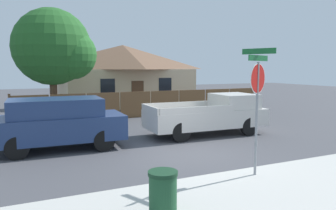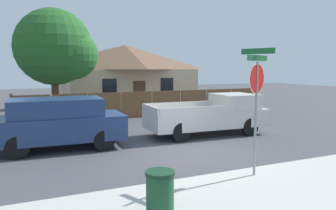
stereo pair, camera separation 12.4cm
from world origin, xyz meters
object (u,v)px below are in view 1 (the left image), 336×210
Objects in this scene: orange_pickup at (211,115)px; stop_sign at (257,89)px; oak_tree at (56,49)px; trash_bin at (163,193)px; house at (123,74)px; red_suv at (59,122)px.

orange_pickup is 1.55× the size of stop_sign.
oak_tree is 13.79m from trash_bin.
trash_bin is at bearing 176.38° from stop_sign.
house is at bearing 91.90° from orange_pickup.
orange_pickup is 8.26m from trash_bin.
stop_sign is at bearing -46.89° from red_suv.
oak_tree is at bearing 92.09° from trash_bin.
house is 8.63m from oak_tree.
red_suv is 6.58m from trash_bin.
oak_tree reaches higher than orange_pickup.
red_suv is 0.86× the size of orange_pickup.
oak_tree is 6.86× the size of trash_bin.
trash_bin is at bearing -76.97° from red_suv.
stop_sign is (-1.85, -5.23, 1.51)m from orange_pickup.
house is 13.27m from orange_pickup.
red_suv is at bearing 100.81° from trash_bin.
oak_tree is 1.35× the size of red_suv.
red_suv is 7.07m from stop_sign.
house reaches higher than red_suv.
house is at bearing 66.05° from red_suv.
stop_sign is at bearing 19.86° from trash_bin.
red_suv is 5.09× the size of trash_bin.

